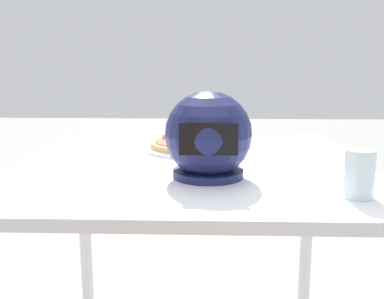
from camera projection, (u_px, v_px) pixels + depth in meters
name	position (u px, v px, depth m)	size (l,w,h in m)	color
dining_table	(191.00, 188.00, 1.43)	(1.06, 1.05, 0.77)	white
pizza_plate	(193.00, 148.00, 1.59)	(0.33, 0.33, 0.01)	white
pizza	(194.00, 143.00, 1.59)	(0.30, 0.30, 0.06)	tan
motorcycle_helmet	(208.00, 137.00, 1.21)	(0.23, 0.23, 0.23)	#191E4C
drinking_glass	(359.00, 174.00, 1.04)	(0.07, 0.07, 0.11)	silver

